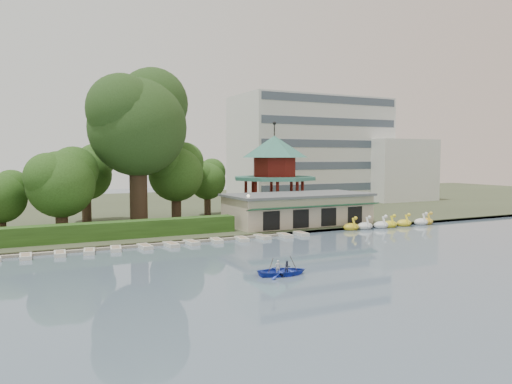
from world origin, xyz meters
TOP-DOWN VIEW (x-y plane):
  - ground_plane at (0.00, 0.00)m, footprint 220.00×220.00m
  - shore at (0.00, 52.00)m, footprint 220.00×70.00m
  - embankment at (0.00, 17.30)m, footprint 220.00×0.60m
  - dock at (-12.00, 17.20)m, footprint 34.00×1.60m
  - boathouse at (10.00, 21.97)m, footprint 18.60×9.39m
  - pavilion at (12.00, 32.00)m, footprint 12.40×12.40m
  - office_building at (32.67, 49.00)m, footprint 38.00×18.00m
  - hedge at (-15.00, 20.50)m, footprint 30.00×2.00m
  - lamp_post at (1.50, 19.00)m, footprint 0.36×0.36m
  - big_tree at (-8.84, 28.19)m, footprint 13.01×12.12m
  - small_trees at (-13.16, 31.03)m, footprint 38.90×17.17m
  - swan_boats at (20.83, 16.55)m, footprint 14.39×2.09m
  - moored_rowboats at (-10.13, 15.77)m, footprint 35.08×2.77m
  - rowboat_with_passengers at (-4.70, 0.04)m, footprint 5.81×4.56m

SIDE VIEW (x-z plane):
  - ground_plane at x=0.00m, z-range 0.00..0.00m
  - dock at x=-12.00m, z-range 0.00..0.24m
  - embankment at x=0.00m, z-range 0.00..0.30m
  - moored_rowboats at x=-10.13m, z-range 0.00..0.36m
  - shore at x=0.00m, z-range 0.00..0.40m
  - swan_boats at x=20.83m, z-range -0.56..1.35m
  - rowboat_with_passengers at x=-4.70m, z-range -0.46..1.55m
  - hedge at x=-15.00m, z-range 0.40..2.20m
  - boathouse at x=10.00m, z-range 0.42..4.32m
  - lamp_post at x=1.50m, z-range 1.20..5.48m
  - small_trees at x=-13.16m, z-range 1.13..11.75m
  - pavilion at x=12.00m, z-range 0.73..14.23m
  - office_building at x=32.67m, z-range -0.27..19.73m
  - big_tree at x=-8.84m, z-range 3.70..23.44m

